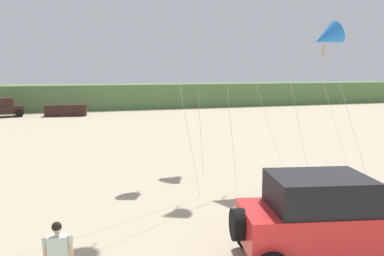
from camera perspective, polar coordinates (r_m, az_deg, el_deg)
dune_ridge at (r=51.60m, az=-13.09°, el=4.43°), size 90.00×6.11×3.06m
jeep at (r=10.45m, az=19.07°, el=-12.08°), size 5.01×3.22×2.26m
person_watching at (r=9.11m, az=-18.72°, el=-16.95°), size 0.62×0.33×1.67m
distant_pickup at (r=45.67m, az=-25.87°, el=2.61°), size 4.86×3.09×1.98m
distant_sedan at (r=44.28m, az=-17.69°, el=2.46°), size 4.39×2.24×1.20m
kite_orange_streamer at (r=20.56m, az=18.82°, el=12.30°), size 1.72×4.98×7.12m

